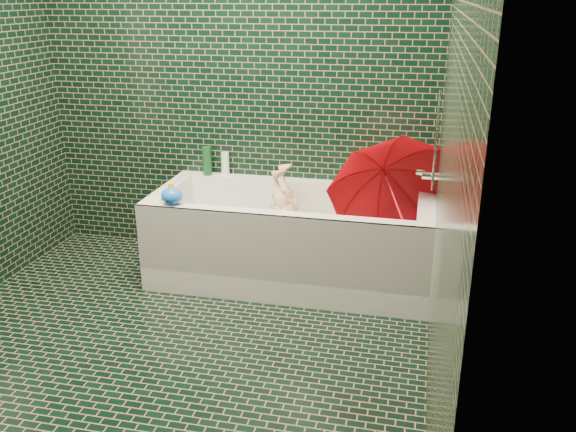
% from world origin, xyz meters
% --- Properties ---
extents(floor, '(2.80, 2.80, 0.00)m').
position_xyz_m(floor, '(0.00, 0.00, 0.00)').
color(floor, black).
rests_on(floor, ground).
extents(wall_back, '(2.80, 0.00, 2.80)m').
position_xyz_m(wall_back, '(0.00, 1.40, 1.25)').
color(wall_back, black).
rests_on(wall_back, floor).
extents(wall_right, '(0.00, 2.80, 2.80)m').
position_xyz_m(wall_right, '(1.30, 0.00, 1.25)').
color(wall_right, black).
rests_on(wall_right, floor).
extents(bathtub, '(1.70, 0.75, 0.55)m').
position_xyz_m(bathtub, '(0.45, 1.01, 0.21)').
color(bathtub, white).
rests_on(bathtub, floor).
extents(bath_mat, '(1.35, 0.47, 0.01)m').
position_xyz_m(bath_mat, '(0.45, 1.02, 0.16)').
color(bath_mat, green).
rests_on(bath_mat, bathtub).
extents(water, '(1.48, 0.53, 0.00)m').
position_xyz_m(water, '(0.45, 1.02, 0.30)').
color(water, silver).
rests_on(water, bathtub).
extents(faucet, '(0.18, 0.19, 0.55)m').
position_xyz_m(faucet, '(1.26, 1.02, 0.77)').
color(faucet, silver).
rests_on(faucet, wall_right).
extents(child, '(0.85, 0.37, 0.33)m').
position_xyz_m(child, '(0.44, 1.06, 0.31)').
color(child, '#DDA98A').
rests_on(child, bathtub).
extents(umbrella, '(1.04, 1.06, 1.08)m').
position_xyz_m(umbrella, '(1.07, 0.97, 0.58)').
color(umbrella, red).
rests_on(umbrella, bathtub).
extents(soap_bottle_a, '(0.11, 0.11, 0.24)m').
position_xyz_m(soap_bottle_a, '(1.14, 1.37, 0.55)').
color(soap_bottle_a, white).
rests_on(soap_bottle_a, bathtub).
extents(soap_bottle_b, '(0.12, 0.12, 0.21)m').
position_xyz_m(soap_bottle_b, '(1.20, 1.33, 0.55)').
color(soap_bottle_b, '#591F77').
rests_on(soap_bottle_b, bathtub).
extents(soap_bottle_c, '(0.12, 0.12, 0.16)m').
position_xyz_m(soap_bottle_c, '(1.18, 1.31, 0.55)').
color(soap_bottle_c, '#13451F').
rests_on(soap_bottle_c, bathtub).
extents(bottle_right_tall, '(0.07, 0.07, 0.24)m').
position_xyz_m(bottle_right_tall, '(1.00, 1.32, 0.67)').
color(bottle_right_tall, '#13451F').
rests_on(bottle_right_tall, bathtub).
extents(bottle_right_pump, '(0.05, 0.05, 0.17)m').
position_xyz_m(bottle_right_pump, '(1.25, 1.35, 0.64)').
color(bottle_right_pump, silver).
rests_on(bottle_right_pump, bathtub).
extents(bottle_left_tall, '(0.06, 0.06, 0.19)m').
position_xyz_m(bottle_left_tall, '(-0.20, 1.34, 0.65)').
color(bottle_left_tall, '#13451F').
rests_on(bottle_left_tall, bathtub).
extents(bottle_left_short, '(0.06, 0.06, 0.16)m').
position_xyz_m(bottle_left_short, '(-0.08, 1.36, 0.63)').
color(bottle_left_short, white).
rests_on(bottle_left_short, bathtub).
extents(rubber_duck, '(0.13, 0.10, 0.10)m').
position_xyz_m(rubber_duck, '(0.99, 1.34, 0.60)').
color(rubber_duck, yellow).
rests_on(rubber_duck, bathtub).
extents(bath_toy, '(0.14, 0.12, 0.12)m').
position_xyz_m(bath_toy, '(-0.19, 0.71, 0.60)').
color(bath_toy, blue).
rests_on(bath_toy, bathtub).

